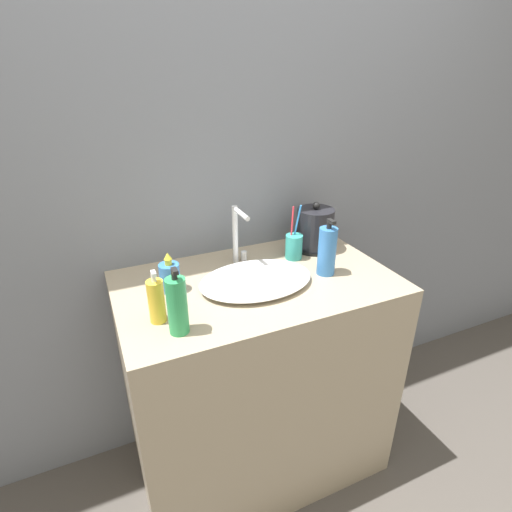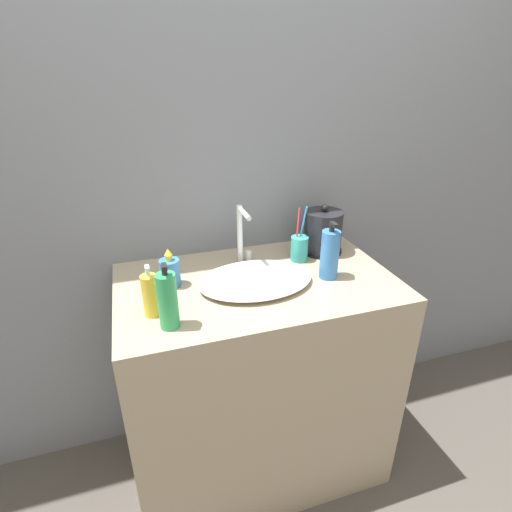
# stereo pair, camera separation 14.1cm
# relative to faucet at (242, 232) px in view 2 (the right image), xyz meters

# --- Properties ---
(wall_back) EXTENTS (6.00, 0.04, 2.60)m
(wall_back) POSITION_rel_faucet_xyz_m (0.01, 0.16, 0.25)
(wall_back) COLOR slate
(wall_back) RESTS_ON ground_plane
(vanity_counter) EXTENTS (1.01, 0.61, 0.92)m
(vanity_counter) POSITION_rel_faucet_xyz_m (0.01, -0.16, -0.59)
(vanity_counter) COLOR gray
(vanity_counter) RESTS_ON ground_plane
(sink_basin) EXTENTS (0.41, 0.30, 0.04)m
(sink_basin) POSITION_rel_faucet_xyz_m (-0.00, -0.18, -0.11)
(sink_basin) COLOR white
(sink_basin) RESTS_ON vanity_counter
(faucet) EXTENTS (0.06, 0.14, 0.23)m
(faucet) POSITION_rel_faucet_xyz_m (0.00, 0.00, 0.00)
(faucet) COLOR silver
(faucet) RESTS_ON vanity_counter
(electric_kettle) EXTENTS (0.17, 0.17, 0.21)m
(electric_kettle) POSITION_rel_faucet_xyz_m (0.35, -0.00, -0.05)
(electric_kettle) COLOR black
(electric_kettle) RESTS_ON vanity_counter
(toothbrush_cup) EXTENTS (0.07, 0.07, 0.23)m
(toothbrush_cup) POSITION_rel_faucet_xyz_m (0.22, -0.05, -0.08)
(toothbrush_cup) COLOR teal
(toothbrush_cup) RESTS_ON vanity_counter
(lotion_bottle) EXTENTS (0.06, 0.06, 0.21)m
(lotion_bottle) POSITION_rel_faucet_xyz_m (-0.33, -0.35, -0.04)
(lotion_bottle) COLOR #2D9956
(lotion_bottle) RESTS_ON vanity_counter
(shampoo_bottle) EXTENTS (0.05, 0.05, 0.17)m
(shampoo_bottle) POSITION_rel_faucet_xyz_m (-0.37, -0.27, -0.06)
(shampoo_bottle) COLOR gold
(shampoo_bottle) RESTS_ON vanity_counter
(mouthwash_bottle) EXTENTS (0.07, 0.07, 0.14)m
(mouthwash_bottle) POSITION_rel_faucet_xyz_m (-0.29, -0.10, -0.07)
(mouthwash_bottle) COLOR #3370B7
(mouthwash_bottle) RESTS_ON vanity_counter
(hand_cream_bottle) EXTENTS (0.07, 0.07, 0.22)m
(hand_cream_bottle) POSITION_rel_faucet_xyz_m (0.27, -0.21, -0.04)
(hand_cream_bottle) COLOR #3370B7
(hand_cream_bottle) RESTS_ON vanity_counter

